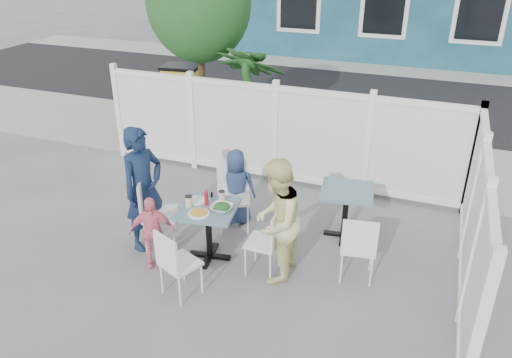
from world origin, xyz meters
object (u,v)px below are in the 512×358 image
(man, at_px, (143,189))
(woman, at_px, (276,221))
(main_table, at_px, (208,219))
(chair_right, at_px, (269,238))
(spare_table, at_px, (346,201))
(boy, at_px, (236,187))
(chair_left, at_px, (153,208))
(chair_back, at_px, (233,190))
(chair_near, at_px, (175,260))
(toddler, at_px, (152,232))
(utility_cabinet, at_px, (183,99))

(man, bearing_deg, woman, -73.58)
(main_table, height_order, chair_right, chair_right)
(spare_table, distance_m, boy, 1.50)
(spare_table, xyz_separation_m, man, (-2.34, -1.09, 0.27))
(chair_left, distance_m, woman, 1.66)
(spare_table, bearing_deg, boy, -174.26)
(main_table, bearing_deg, man, -178.74)
(chair_right, bearing_deg, main_table, 88.20)
(chair_right, height_order, chair_back, chair_back)
(chair_left, bearing_deg, chair_near, 19.65)
(spare_table, bearing_deg, toddler, -144.78)
(spare_table, distance_m, toddler, 2.50)
(chair_left, bearing_deg, woman, 65.09)
(chair_right, distance_m, boy, 1.25)
(utility_cabinet, height_order, toddler, utility_cabinet)
(chair_left, xyz_separation_m, chair_near, (0.75, -0.79, -0.07))
(chair_right, xyz_separation_m, chair_back, (-0.81, 0.84, 0.06))
(boy, bearing_deg, woman, 115.57)
(chair_back, bearing_deg, toddler, 40.36)
(spare_table, distance_m, man, 2.59)
(boy, relative_size, toddler, 1.17)
(man, relative_size, boy, 1.51)
(woman, relative_size, boy, 1.38)
(chair_back, bearing_deg, utility_cabinet, -76.38)
(chair_near, bearing_deg, man, 160.34)
(main_table, xyz_separation_m, chair_left, (-0.76, -0.01, 0.00))
(chair_back, bearing_deg, woman, 111.80)
(boy, bearing_deg, chair_back, 73.76)
(main_table, bearing_deg, chair_near, -91.09)
(utility_cabinet, distance_m, man, 4.24)
(chair_back, xyz_separation_m, boy, (-0.00, 0.11, -0.01))
(chair_left, distance_m, chair_near, 1.09)
(man, bearing_deg, boy, -24.45)
(main_table, relative_size, boy, 0.71)
(spare_table, bearing_deg, chair_left, -154.00)
(utility_cabinet, xyz_separation_m, chair_back, (2.43, -3.10, -0.08))
(chair_left, bearing_deg, chair_right, 65.91)
(man, bearing_deg, spare_table, -47.44)
(chair_right, distance_m, woman, 0.28)
(main_table, xyz_separation_m, boy, (-0.02, 0.92, -0.02))
(main_table, xyz_separation_m, chair_back, (-0.02, 0.81, -0.01))
(man, distance_m, toddler, 0.58)
(main_table, distance_m, chair_left, 0.76)
(spare_table, distance_m, chair_left, 2.48)
(chair_right, relative_size, woman, 0.56)
(utility_cabinet, relative_size, boy, 1.17)
(utility_cabinet, xyz_separation_m, boy, (2.43, -2.99, -0.09))
(main_table, relative_size, chair_left, 0.80)
(chair_left, xyz_separation_m, chair_right, (1.55, -0.01, -0.07))
(toddler, bearing_deg, main_table, 2.53)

